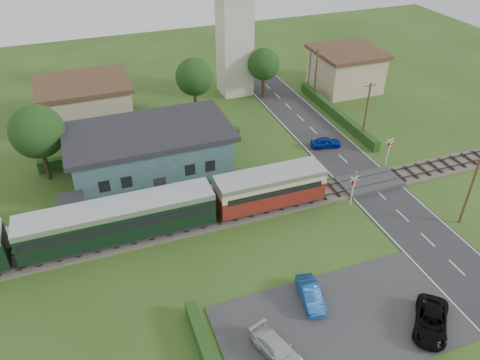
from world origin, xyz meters
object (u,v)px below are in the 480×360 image
object	(u,v)px
crossing_signal_far	(389,148)
pedestrian_near	(249,183)
car_park_dark	(431,321)
house_east	(346,69)
church_tower	(234,17)
train	(79,229)
pedestrian_far	(104,210)
crossing_signal_near	(353,186)
car_park_silver	(277,349)
station_building	(150,153)
car_on_road	(326,142)
equipment_hut	(73,211)
house_west	(86,103)
car_park_blue	(310,294)

from	to	relation	value
crossing_signal_far	pedestrian_near	distance (m)	15.52
car_park_dark	house_east	bearing A→B (deg)	109.57
church_tower	pedestrian_near	distance (m)	26.05
train	pedestrian_far	world-z (taller)	train
crossing_signal_near	car_park_silver	bearing A→B (deg)	-136.41
station_building	crossing_signal_far	bearing A→B (deg)	-15.63
church_tower	pedestrian_far	bearing A→B (deg)	-131.34
car_park_silver	car_park_dark	distance (m)	10.93
car_on_road	crossing_signal_near	bearing A→B (deg)	174.43
house_east	car_park_silver	bearing A→B (deg)	-125.90
train	car_on_road	size ratio (longest dim) A/B	12.80
equipment_hut	pedestrian_near	world-z (taller)	equipment_hut
equipment_hut	house_east	bearing A→B (deg)	26.32
station_building	car_park_dark	world-z (taller)	station_building
car_park_silver	pedestrian_far	distance (m)	19.70
church_tower	house_west	world-z (taller)	church_tower
car_park_dark	church_tower	bearing A→B (deg)	130.79
car_park_dark	pedestrian_near	distance (m)	19.96
train	house_west	bearing A→B (deg)	83.42
station_building	crossing_signal_near	distance (m)	19.98
crossing_signal_far	car_park_dark	bearing A→B (deg)	-116.63
house_west	car_park_blue	xyz separation A→B (m)	(12.48, -34.50, -2.09)
crossing_signal_near	car_park_dark	world-z (taller)	crossing_signal_near
station_building	train	world-z (taller)	station_building
car_park_dark	car_park_blue	bearing A→B (deg)	-174.96
equipment_hut	house_west	world-z (taller)	house_west
station_building	train	xyz separation A→B (m)	(-7.65, -8.99, -0.52)
car_on_road	car_park_dark	xyz separation A→B (m)	(-5.31, -24.46, 0.09)
car_park_silver	pedestrian_near	distance (m)	18.04
car_on_road	pedestrian_far	xyz separation A→B (m)	(-24.88, -5.20, 0.80)
house_east	car_park_dark	size ratio (longest dim) A/B	1.93
car_on_road	car_park_silver	size ratio (longest dim) A/B	0.81
crossing_signal_far	car_on_road	world-z (taller)	crossing_signal_far
car_on_road	car_park_blue	xyz separation A→B (m)	(-11.96, -19.46, 0.07)
house_west	pedestrian_near	distance (m)	24.36
train	station_building	bearing A→B (deg)	49.61
car_park_silver	crossing_signal_near	bearing A→B (deg)	25.39
equipment_hut	house_west	distance (m)	20.05
crossing_signal_near	car_park_blue	size ratio (longest dim) A/B	0.87
house_east	crossing_signal_far	distance (m)	20.64
house_west	car_park_blue	size ratio (longest dim) A/B	2.88
church_tower	train	bearing A→B (deg)	-131.06
car_on_road	car_park_silver	distance (m)	27.94
pedestrian_near	car_on_road	bearing A→B (deg)	-148.68
house_east	car_on_road	distance (m)	17.70
pedestrian_far	crossing_signal_near	bearing A→B (deg)	-88.74
crossing_signal_near	car_on_road	distance (m)	10.91
equipment_hut	pedestrian_near	distance (m)	16.13
car_park_dark	pedestrian_near	bearing A→B (deg)	149.53
church_tower	car_park_blue	distance (m)	39.42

